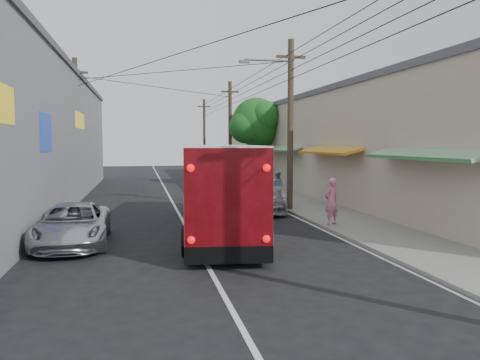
{
  "coord_description": "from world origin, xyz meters",
  "views": [
    {
      "loc": [
        -1.68,
        -7.98,
        3.22
      ],
      "look_at": [
        1.69,
        7.84,
        1.94
      ],
      "focal_mm": 35.0,
      "sensor_mm": 36.0,
      "label": 1
    }
  ],
  "objects_px": {
    "coach_bus": "(221,187)",
    "pedestrian_far": "(277,186)",
    "parked_car_far": "(225,177)",
    "parked_suv": "(258,195)",
    "pedestrian_near": "(331,201)",
    "parked_car_mid": "(231,182)",
    "jeepney": "(73,225)"
  },
  "relations": [
    {
      "from": "coach_bus",
      "to": "pedestrian_far",
      "type": "bearing_deg",
      "value": 66.46
    },
    {
      "from": "pedestrian_far",
      "to": "parked_car_far",
      "type": "bearing_deg",
      "value": -51.04
    },
    {
      "from": "coach_bus",
      "to": "parked_car_far",
      "type": "relative_size",
      "value": 2.87
    },
    {
      "from": "parked_suv",
      "to": "pedestrian_near",
      "type": "xyz_separation_m",
      "value": [
        1.6,
        -4.97,
        0.27
      ]
    },
    {
      "from": "coach_bus",
      "to": "parked_car_far",
      "type": "distance_m",
      "value": 18.47
    },
    {
      "from": "parked_car_far",
      "to": "pedestrian_near",
      "type": "distance_m",
      "value": 18.47
    },
    {
      "from": "parked_suv",
      "to": "pedestrian_near",
      "type": "bearing_deg",
      "value": -65.58
    },
    {
      "from": "parked_suv",
      "to": "coach_bus",
      "type": "bearing_deg",
      "value": -112.5
    },
    {
      "from": "parked_car_mid",
      "to": "parked_car_far",
      "type": "height_order",
      "value": "parked_car_mid"
    },
    {
      "from": "parked_suv",
      "to": "pedestrian_far",
      "type": "xyz_separation_m",
      "value": [
        1.6,
        2.23,
        0.19
      ]
    },
    {
      "from": "coach_bus",
      "to": "parked_suv",
      "type": "distance_m",
      "value": 5.4
    },
    {
      "from": "jeepney",
      "to": "pedestrian_far",
      "type": "xyz_separation_m",
      "value": [
        9.2,
        8.38,
        0.28
      ]
    },
    {
      "from": "jeepney",
      "to": "pedestrian_far",
      "type": "distance_m",
      "value": 12.45
    },
    {
      "from": "jeepney",
      "to": "parked_car_far",
      "type": "relative_size",
      "value": 1.22
    },
    {
      "from": "parked_car_far",
      "to": "coach_bus",
      "type": "bearing_deg",
      "value": -97.98
    },
    {
      "from": "pedestrian_near",
      "to": "pedestrian_far",
      "type": "bearing_deg",
      "value": -114.54
    },
    {
      "from": "parked_suv",
      "to": "parked_car_mid",
      "type": "xyz_separation_m",
      "value": [
        0.45,
        9.18,
        -0.1
      ]
    },
    {
      "from": "jeepney",
      "to": "parked_suv",
      "type": "relative_size",
      "value": 0.92
    },
    {
      "from": "parked_suv",
      "to": "pedestrian_far",
      "type": "height_order",
      "value": "pedestrian_far"
    },
    {
      "from": "coach_bus",
      "to": "pedestrian_near",
      "type": "distance_m",
      "value": 4.25
    },
    {
      "from": "coach_bus",
      "to": "pedestrian_far",
      "type": "xyz_separation_m",
      "value": [
        4.19,
        6.88,
        -0.69
      ]
    },
    {
      "from": "pedestrian_near",
      "to": "parked_suv",
      "type": "bearing_deg",
      "value": -96.7
    },
    {
      "from": "coach_bus",
      "to": "parked_suv",
      "type": "bearing_deg",
      "value": 68.72
    },
    {
      "from": "coach_bus",
      "to": "parked_car_mid",
      "type": "bearing_deg",
      "value": 85.41
    },
    {
      "from": "jeepney",
      "to": "parked_car_mid",
      "type": "bearing_deg",
      "value": 60.99
    },
    {
      "from": "pedestrian_near",
      "to": "pedestrian_far",
      "type": "xyz_separation_m",
      "value": [
        0.0,
        7.2,
        -0.08
      ]
    },
    {
      "from": "parked_car_mid",
      "to": "jeepney",
      "type": "bearing_deg",
      "value": -115.14
    },
    {
      "from": "coach_bus",
      "to": "parked_car_far",
      "type": "bearing_deg",
      "value": 87.21
    },
    {
      "from": "parked_car_far",
      "to": "pedestrian_far",
      "type": "relative_size",
      "value": 2.37
    },
    {
      "from": "jeepney",
      "to": "parked_car_mid",
      "type": "xyz_separation_m",
      "value": [
        8.05,
        15.34,
        -0.01
      ]
    },
    {
      "from": "jeepney",
      "to": "pedestrian_near",
      "type": "distance_m",
      "value": 9.28
    },
    {
      "from": "coach_bus",
      "to": "pedestrian_far",
      "type": "relative_size",
      "value": 6.81
    }
  ]
}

